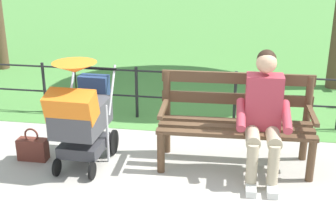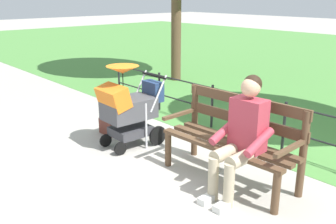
# 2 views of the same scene
# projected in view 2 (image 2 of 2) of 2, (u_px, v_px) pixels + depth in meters

# --- Properties ---
(ground_plane) EXTENTS (60.00, 60.00, 0.00)m
(ground_plane) POSITION_uv_depth(u_px,v_px,m) (184.00, 162.00, 4.82)
(ground_plane) COLOR #ADA89E
(park_bench) EXTENTS (1.62, 0.66, 0.96)m
(park_bench) POSITION_uv_depth(u_px,v_px,m) (234.00, 135.00, 4.26)
(park_bench) COLOR brown
(park_bench) RESTS_ON ground
(person_on_bench) EXTENTS (0.55, 0.74, 1.28)m
(person_on_bench) POSITION_uv_depth(u_px,v_px,m) (242.00, 134.00, 3.88)
(person_on_bench) COLOR tan
(person_on_bench) RESTS_ON ground
(stroller) EXTENTS (0.53, 0.91, 1.15)m
(stroller) POSITION_uv_depth(u_px,v_px,m) (128.00, 105.00, 5.15)
(stroller) COLOR black
(stroller) RESTS_ON ground
(handbag) EXTENTS (0.32, 0.14, 0.37)m
(handbag) POSITION_uv_depth(u_px,v_px,m) (108.00, 126.00, 5.73)
(handbag) COLOR brown
(handbag) RESTS_ON ground
(park_fence) EXTENTS (6.48, 0.04, 0.70)m
(park_fence) POSITION_uv_depth(u_px,v_px,m) (245.00, 112.00, 5.48)
(park_fence) COLOR black
(park_fence) RESTS_ON ground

